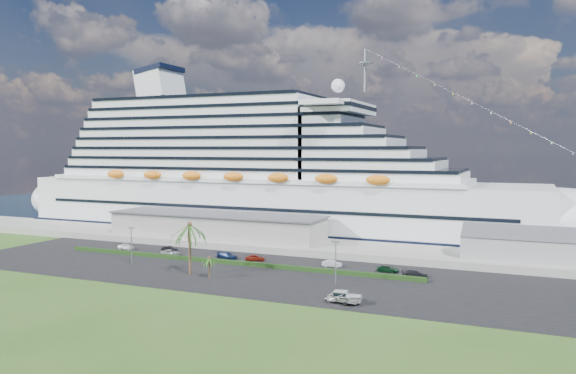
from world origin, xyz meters
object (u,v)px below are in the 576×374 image
at_px(cruise_ship, 265,178).
at_px(pickup_truck, 344,297).
at_px(boat_trailer, 344,297).
at_px(parked_car_3, 227,255).

bearing_deg(cruise_ship, pickup_truck, -55.39).
distance_m(pickup_truck, boat_trailer, 0.65).
height_order(cruise_ship, parked_car_3, cruise_ship).
xyz_separation_m(parked_car_3, boat_trailer, (36.81, -26.03, 0.46)).
bearing_deg(parked_car_3, cruise_ship, 22.59).
height_order(cruise_ship, pickup_truck, cruise_ship).
xyz_separation_m(cruise_ship, pickup_truck, (47.07, -68.19, -15.49)).
relative_size(parked_car_3, pickup_truck, 0.90).
distance_m(cruise_ship, parked_car_3, 46.77).
height_order(pickup_truck, boat_trailer, pickup_truck).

